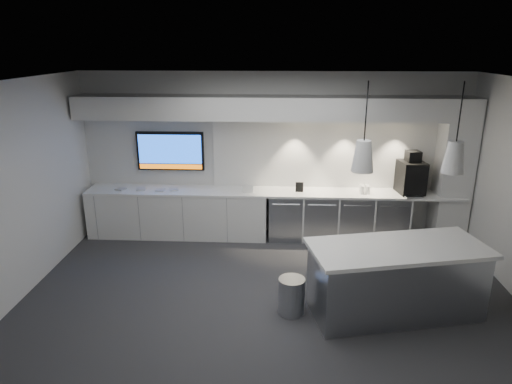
# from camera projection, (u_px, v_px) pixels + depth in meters

# --- Properties ---
(floor) EXTENTS (7.00, 7.00, 0.00)m
(floor) POSITION_uv_depth(u_px,v_px,m) (269.00, 297.00, 6.51)
(floor) COLOR #2F2F32
(floor) RESTS_ON ground
(ceiling) EXTENTS (7.00, 7.00, 0.00)m
(ceiling) POSITION_uv_depth(u_px,v_px,m) (271.00, 82.00, 5.59)
(ceiling) COLOR black
(ceiling) RESTS_ON wall_back
(wall_back) EXTENTS (7.00, 0.00, 7.00)m
(wall_back) POSITION_uv_depth(u_px,v_px,m) (273.00, 155.00, 8.42)
(wall_back) COLOR silver
(wall_back) RESTS_ON floor
(wall_front) EXTENTS (7.00, 0.00, 7.00)m
(wall_front) POSITION_uv_depth(u_px,v_px,m) (263.00, 297.00, 3.67)
(wall_front) COLOR silver
(wall_front) RESTS_ON floor
(wall_left) EXTENTS (0.00, 7.00, 7.00)m
(wall_left) POSITION_uv_depth(u_px,v_px,m) (14.00, 194.00, 6.22)
(wall_left) COLOR silver
(wall_left) RESTS_ON floor
(back_counter) EXTENTS (6.80, 0.65, 0.04)m
(back_counter) POSITION_uv_depth(u_px,v_px,m) (272.00, 192.00, 8.31)
(back_counter) COLOR white
(back_counter) RESTS_ON left_base_cabinets
(left_base_cabinets) EXTENTS (3.30, 0.63, 0.86)m
(left_base_cabinets) POSITION_uv_depth(u_px,v_px,m) (178.00, 213.00, 8.53)
(left_base_cabinets) COLOR white
(left_base_cabinets) RESTS_ON floor
(fridge_unit_a) EXTENTS (0.60, 0.61, 0.85)m
(fridge_unit_a) POSITION_uv_depth(u_px,v_px,m) (285.00, 216.00, 8.43)
(fridge_unit_a) COLOR #9A9DA2
(fridge_unit_a) RESTS_ON floor
(fridge_unit_b) EXTENTS (0.60, 0.61, 0.85)m
(fridge_unit_b) POSITION_uv_depth(u_px,v_px,m) (320.00, 216.00, 8.40)
(fridge_unit_b) COLOR #9A9DA2
(fridge_unit_b) RESTS_ON floor
(fridge_unit_c) EXTENTS (0.60, 0.61, 0.85)m
(fridge_unit_c) POSITION_uv_depth(u_px,v_px,m) (354.00, 217.00, 8.37)
(fridge_unit_c) COLOR #9A9DA2
(fridge_unit_c) RESTS_ON floor
(fridge_unit_d) EXTENTS (0.60, 0.61, 0.85)m
(fridge_unit_d) POSITION_uv_depth(u_px,v_px,m) (389.00, 217.00, 8.34)
(fridge_unit_d) COLOR #9A9DA2
(fridge_unit_d) RESTS_ON floor
(backsplash) EXTENTS (4.60, 0.03, 1.30)m
(backsplash) POSITION_uv_depth(u_px,v_px,m) (338.00, 153.00, 8.33)
(backsplash) COLOR white
(backsplash) RESTS_ON wall_back
(soffit) EXTENTS (6.90, 0.60, 0.40)m
(soffit) POSITION_uv_depth(u_px,v_px,m) (273.00, 108.00, 7.86)
(soffit) COLOR white
(soffit) RESTS_ON wall_back
(column) EXTENTS (0.55, 0.55, 2.60)m
(column) POSITION_uv_depth(u_px,v_px,m) (454.00, 172.00, 8.04)
(column) COLOR white
(column) RESTS_ON floor
(wall_tv) EXTENTS (1.25, 0.07, 0.72)m
(wall_tv) POSITION_uv_depth(u_px,v_px,m) (170.00, 151.00, 8.45)
(wall_tv) COLOR black
(wall_tv) RESTS_ON wall_back
(island) EXTENTS (2.44, 1.45, 0.97)m
(island) POSITION_uv_depth(u_px,v_px,m) (395.00, 279.00, 6.01)
(island) COLOR #9A9DA2
(island) RESTS_ON floor
(bin) EXTENTS (0.45, 0.45, 0.50)m
(bin) POSITION_uv_depth(u_px,v_px,m) (292.00, 296.00, 6.07)
(bin) COLOR #9A9DA2
(bin) RESTS_ON floor
(coffee_machine) EXTENTS (0.48, 0.64, 0.77)m
(coffee_machine) POSITION_uv_depth(u_px,v_px,m) (411.00, 176.00, 8.11)
(coffee_machine) COLOR black
(coffee_machine) RESTS_ON back_counter
(sign_black) EXTENTS (0.14, 0.02, 0.18)m
(sign_black) POSITION_uv_depth(u_px,v_px,m) (299.00, 187.00, 8.22)
(sign_black) COLOR black
(sign_black) RESTS_ON back_counter
(sign_white) EXTENTS (0.18, 0.04, 0.14)m
(sign_white) POSITION_uv_depth(u_px,v_px,m) (248.00, 189.00, 8.18)
(sign_white) COLOR white
(sign_white) RESTS_ON back_counter
(cup_cluster) EXTENTS (0.17, 0.17, 0.15)m
(cup_cluster) POSITION_uv_depth(u_px,v_px,m) (365.00, 189.00, 8.16)
(cup_cluster) COLOR white
(cup_cluster) RESTS_ON back_counter
(tray_a) EXTENTS (0.20, 0.20, 0.02)m
(tray_a) POSITION_uv_depth(u_px,v_px,m) (121.00, 189.00, 8.37)
(tray_a) COLOR #B0B0B0
(tray_a) RESTS_ON back_counter
(tray_b) EXTENTS (0.18, 0.18, 0.02)m
(tray_b) POSITION_uv_depth(u_px,v_px,m) (141.00, 189.00, 8.37)
(tray_b) COLOR #B0B0B0
(tray_b) RESTS_ON back_counter
(tray_c) EXTENTS (0.16, 0.16, 0.02)m
(tray_c) POSITION_uv_depth(u_px,v_px,m) (160.00, 190.00, 8.31)
(tray_c) COLOR #B0B0B0
(tray_c) RESTS_ON back_counter
(tray_d) EXTENTS (0.20, 0.20, 0.02)m
(tray_d) POSITION_uv_depth(u_px,v_px,m) (174.00, 189.00, 8.35)
(tray_d) COLOR #B0B0B0
(tray_d) RESTS_ON back_counter
(pendant_left) EXTENTS (0.27, 0.27, 1.09)m
(pendant_left) POSITION_uv_depth(u_px,v_px,m) (363.00, 156.00, 5.52)
(pendant_left) COLOR white
(pendant_left) RESTS_ON ceiling
(pendant_right) EXTENTS (0.27, 0.27, 1.09)m
(pendant_right) POSITION_uv_depth(u_px,v_px,m) (454.00, 157.00, 5.47)
(pendant_right) COLOR white
(pendant_right) RESTS_ON ceiling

